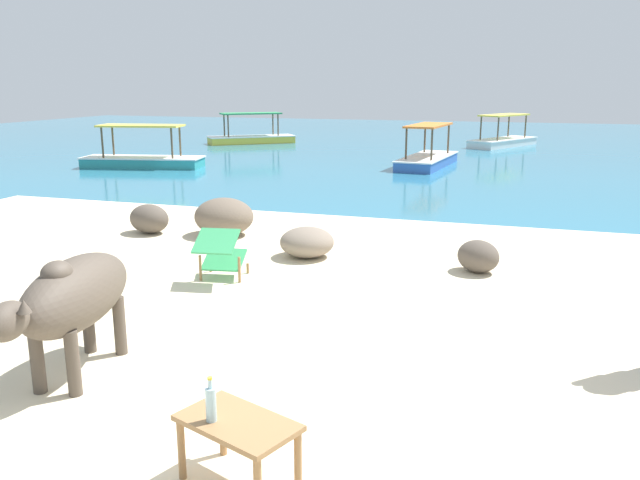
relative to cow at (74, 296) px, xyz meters
The scene contains 14 objects.
sand_beach 1.85m from the cow, 14.21° to the left, with size 18.00×14.00×0.04m, color beige.
water_surface 22.49m from the cow, 85.82° to the left, with size 60.00×36.00×0.03m, color teal.
cow is the anchor object (origin of this frame).
low_bench_table 2.30m from the cow, 27.79° to the right, with size 0.87×0.68×0.46m.
bottle 2.17m from the cow, 30.91° to the right, with size 0.07×0.07×0.30m.
deck_chair_far 2.92m from the cow, 90.84° to the left, with size 0.65×0.84×0.68m.
shore_rock_large 5.42m from the cow, 102.14° to the left, with size 1.02×0.95×0.63m, color #6B5B4C.
shore_rock_medium 5.34m from the cow, 54.14° to the left, with size 0.59×0.51×0.44m, color brown.
shore_rock_small 5.59m from the cow, 115.71° to the left, with size 0.74×0.56×0.50m, color brown.
shore_rock_flat 4.43m from the cow, 81.55° to the left, with size 0.80×0.80×0.44m, color gray.
boat_teal 14.96m from the cow, 120.33° to the left, with size 3.83×1.85×1.29m.
boat_white 23.27m from the cow, 83.20° to the left, with size 2.74×3.79×1.29m.
boat_yellow 22.63m from the cow, 109.53° to the left, with size 3.61×3.17×1.29m.
boat_blue 15.76m from the cow, 87.21° to the left, with size 1.54×3.77×1.29m.
Camera 1 is at (1.96, -4.80, 2.55)m, focal length 36.26 mm.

